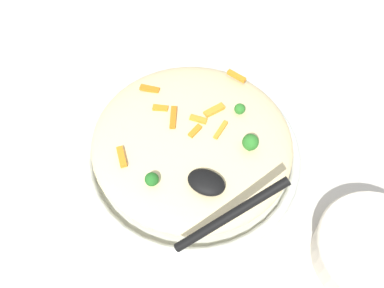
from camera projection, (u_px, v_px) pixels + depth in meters
name	position (u px, v px, depth m)	size (l,w,h in m)	color
ground_plane	(192.00, 162.00, 0.74)	(2.40, 2.40, 0.00)	beige
serving_bowl	(192.00, 155.00, 0.72)	(0.36, 0.36, 0.04)	silver
pasta_mound	(192.00, 142.00, 0.69)	(0.32, 0.32, 0.06)	beige
carrot_piece_0	(122.00, 157.00, 0.64)	(0.03, 0.01, 0.01)	orange
carrot_piece_1	(214.00, 110.00, 0.68)	(0.03, 0.01, 0.01)	orange
carrot_piece_2	(150.00, 89.00, 0.72)	(0.03, 0.01, 0.01)	orange
carrot_piece_3	(173.00, 118.00, 0.67)	(0.04, 0.01, 0.01)	orange
carrot_piece_4	(221.00, 130.00, 0.66)	(0.04, 0.01, 0.01)	orange
carrot_piece_5	(197.00, 119.00, 0.67)	(0.03, 0.01, 0.01)	orange
carrot_piece_6	(195.00, 132.00, 0.66)	(0.02, 0.01, 0.01)	orange
carrot_piece_7	(237.00, 76.00, 0.73)	(0.03, 0.01, 0.01)	orange
carrot_piece_8	(160.00, 108.00, 0.69)	(0.02, 0.01, 0.01)	orange
broccoli_floret_0	(250.00, 142.00, 0.64)	(0.02, 0.02, 0.03)	#296820
broccoli_floret_1	(240.00, 109.00, 0.68)	(0.02, 0.02, 0.02)	#296820
broccoli_floret_2	(152.00, 179.00, 0.61)	(0.02, 0.02, 0.02)	#205B1C
serving_spoon	(215.00, 194.00, 0.58)	(0.14, 0.13, 0.10)	black
companion_bowl	(374.00, 250.00, 0.62)	(0.17, 0.17, 0.06)	beige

